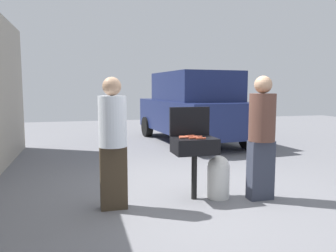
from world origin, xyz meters
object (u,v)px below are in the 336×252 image
object	(u,v)px
parked_minivan	(193,107)
hot_dog_4	(184,137)
hot_dog_0	(193,137)
person_left	(113,138)
hot_dog_5	(184,137)
propane_tank	(218,176)
bbq_grill	(194,148)
hot_dog_3	(201,138)
hot_dog_1	(198,137)
hot_dog_2	(190,136)
person_right	(262,133)
hot_dog_7	(184,138)
hot_dog_6	(194,138)

from	to	relation	value
parked_minivan	hot_dog_4	bearing A→B (deg)	63.86
hot_dog_0	parked_minivan	distance (m)	5.03
hot_dog_4	person_left	size ratio (longest dim) A/B	0.08
hot_dog_5	propane_tank	bearing A→B (deg)	-7.91
bbq_grill	propane_tank	bearing A→B (deg)	-5.96
hot_dog_3	hot_dog_4	bearing A→B (deg)	129.63
hot_dog_0	hot_dog_1	world-z (taller)	same
hot_dog_0	hot_dog_2	bearing A→B (deg)	98.44
bbq_grill	person_right	world-z (taller)	person_right
propane_tank	parked_minivan	xyz separation A→B (m)	(1.28, 4.81, 0.70)
bbq_grill	person_right	distance (m)	0.96
hot_dog_0	hot_dog_7	size ratio (longest dim) A/B	1.00
hot_dog_7	propane_tank	bearing A→B (deg)	-2.29
hot_dog_3	hot_dog_6	xyz separation A→B (m)	(-0.09, 0.06, 0.00)
hot_dog_7	hot_dog_4	bearing A→B (deg)	74.25
hot_dog_0	hot_dog_6	bearing A→B (deg)	-105.62
hot_dog_4	hot_dog_6	world-z (taller)	same
bbq_grill	hot_dog_7	xyz separation A→B (m)	(-0.16, -0.02, 0.15)
hot_dog_0	hot_dog_7	bearing A→B (deg)	-162.83
hot_dog_1	parked_minivan	xyz separation A→B (m)	(1.59, 4.79, 0.13)
hot_dog_2	propane_tank	world-z (taller)	hot_dog_2
hot_dog_5	hot_dog_6	size ratio (longest dim) A/B	1.00
hot_dog_0	person_left	world-z (taller)	person_left
hot_dog_6	propane_tank	distance (m)	0.70
hot_dog_0	propane_tank	world-z (taller)	hot_dog_0
hot_dog_7	parked_minivan	bearing A→B (deg)	69.47
hot_dog_0	hot_dog_2	xyz separation A→B (m)	(-0.01, 0.09, 0.00)
hot_dog_7	hot_dog_1	bearing A→B (deg)	1.77
hot_dog_4	hot_dog_7	distance (m)	0.09
hot_dog_5	person_right	xyz separation A→B (m)	(1.05, -0.27, 0.05)
bbq_grill	hot_dog_6	size ratio (longest dim) A/B	6.77
hot_dog_7	hot_dog_2	bearing A→B (deg)	45.29
hot_dog_2	person_right	size ratio (longest dim) A/B	0.07
hot_dog_0	propane_tank	size ratio (longest dim) A/B	0.21
hot_dog_3	hot_dog_5	world-z (taller)	same
hot_dog_1	person_left	world-z (taller)	person_left
hot_dog_1	hot_dog_6	xyz separation A→B (m)	(-0.09, -0.08, 0.00)
hot_dog_6	person_left	world-z (taller)	person_left
hot_dog_1	hot_dog_3	distance (m)	0.14
bbq_grill	hot_dog_2	size ratio (longest dim) A/B	6.77
hot_dog_4	person_right	size ratio (longest dim) A/B	0.07
hot_dog_7	propane_tank	distance (m)	0.77
hot_dog_2	hot_dog_4	size ratio (longest dim) A/B	1.00
hot_dog_4	person_right	world-z (taller)	person_right
hot_dog_4	parked_minivan	size ratio (longest dim) A/B	0.03
hot_dog_4	hot_dog_6	xyz separation A→B (m)	(0.09, -0.16, 0.00)
hot_dog_7	person_right	world-z (taller)	person_right
hot_dog_6	person_left	distance (m)	1.10
propane_tank	hot_dog_4	bearing A→B (deg)	168.04
hot_dog_6	hot_dog_7	distance (m)	0.14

